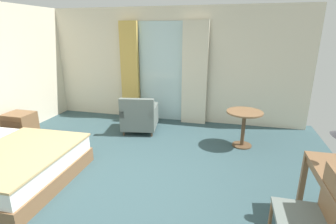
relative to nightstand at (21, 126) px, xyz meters
name	(u,v)px	position (x,y,z in m)	size (l,w,h in m)	color
ground	(121,189)	(2.62, -1.05, -0.33)	(6.58, 6.71, 0.10)	#334C51
wall_back	(172,66)	(2.62, 2.05, 1.04)	(6.18, 0.12, 2.65)	beige
balcony_glass_door	(162,72)	(2.41, 1.97, 0.89)	(1.14, 0.02, 2.33)	silver
curtain_panel_left	(130,72)	(1.62, 1.87, 0.89)	(0.44, 0.10, 2.34)	tan
curtain_panel_right	(195,74)	(3.20, 1.87, 0.89)	(0.58, 0.10, 2.34)	beige
nightstand	(21,126)	(0.00, 0.00, 0.00)	(0.52, 0.44, 0.56)	brown
desk_chair	(312,211)	(4.85, -1.71, 0.25)	(0.47, 0.45, 0.95)	slate
armchair_by_window	(140,117)	(2.16, 1.01, 0.05)	(0.83, 0.86, 0.81)	slate
round_cafe_table	(244,121)	(4.32, 0.78, 0.23)	(0.66, 0.66, 0.69)	brown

